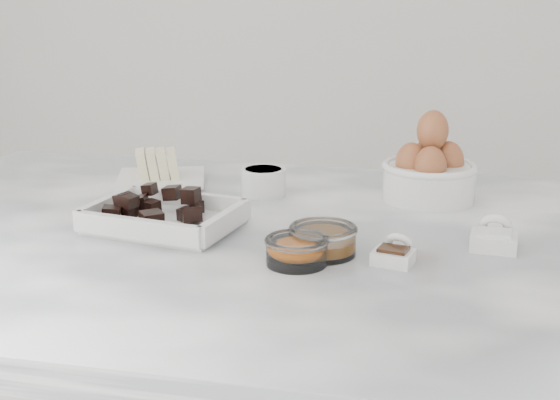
# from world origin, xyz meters

# --- Properties ---
(marble_slab) EXTENTS (1.20, 0.80, 0.04)m
(marble_slab) POSITION_xyz_m (0.00, 0.00, 0.92)
(marble_slab) COLOR white
(marble_slab) RESTS_ON cabinet
(chocolate_dish) EXTENTS (0.22, 0.18, 0.05)m
(chocolate_dish) POSITION_xyz_m (-0.14, -0.01, 0.96)
(chocolate_dish) COLOR white
(chocolate_dish) RESTS_ON marble_slab
(butter_plate) EXTENTS (0.18, 0.18, 0.06)m
(butter_plate) POSITION_xyz_m (-0.23, 0.21, 0.96)
(butter_plate) COLOR white
(butter_plate) RESTS_ON marble_slab
(sugar_ramekin) EXTENTS (0.07, 0.07, 0.04)m
(sugar_ramekin) POSITION_xyz_m (-0.04, 0.19, 0.96)
(sugar_ramekin) COLOR white
(sugar_ramekin) RESTS_ON marble_slab
(egg_bowl) EXTENTS (0.15, 0.15, 0.14)m
(egg_bowl) POSITION_xyz_m (0.22, 0.22, 0.99)
(egg_bowl) COLOR white
(egg_bowl) RESTS_ON marble_slab
(honey_bowl) EXTENTS (0.09, 0.09, 0.04)m
(honey_bowl) POSITION_xyz_m (0.10, -0.06, 0.96)
(honey_bowl) COLOR white
(honey_bowl) RESTS_ON marble_slab
(zest_bowl) EXTENTS (0.08, 0.08, 0.03)m
(zest_bowl) POSITION_xyz_m (0.07, -0.11, 0.96)
(zest_bowl) COLOR white
(zest_bowl) RESTS_ON marble_slab
(vanilla_spoon) EXTENTS (0.05, 0.07, 0.04)m
(vanilla_spoon) POSITION_xyz_m (0.19, -0.07, 0.95)
(vanilla_spoon) COLOR white
(vanilla_spoon) RESTS_ON marble_slab
(salt_spoon) EXTENTS (0.06, 0.07, 0.04)m
(salt_spoon) POSITION_xyz_m (0.31, 0.01, 0.95)
(salt_spoon) COLOR white
(salt_spoon) RESTS_ON marble_slab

